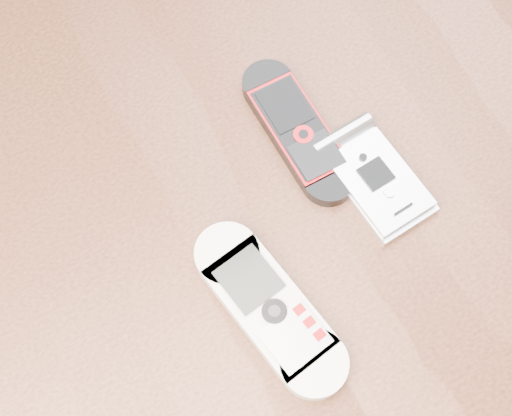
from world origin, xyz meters
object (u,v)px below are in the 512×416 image
(motorola_razr, at_px, (377,180))
(nokia_white, at_px, (269,308))
(table, at_px, (251,259))
(nokia_black_red, at_px, (297,130))

(motorola_razr, bearing_deg, nokia_white, -162.65)
(table, distance_m, nokia_black_red, 0.14)
(nokia_white, bearing_deg, motorola_razr, 12.57)
(motorola_razr, bearing_deg, nokia_black_red, 110.97)
(table, height_order, motorola_razr, motorola_razr)
(motorola_razr, bearing_deg, table, 162.24)
(nokia_white, bearing_deg, table, 62.96)
(table, bearing_deg, nokia_white, -107.75)
(nokia_black_red, bearing_deg, table, -146.84)
(table, bearing_deg, nokia_black_red, 33.55)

